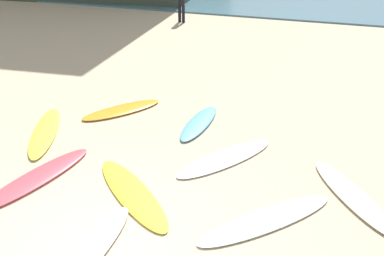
{
  "coord_description": "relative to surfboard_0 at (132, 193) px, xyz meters",
  "views": [
    {
      "loc": [
        2.82,
        -3.75,
        4.35
      ],
      "look_at": [
        0.31,
        3.57,
        0.3
      ],
      "focal_mm": 37.85,
      "sensor_mm": 36.0,
      "label": 1
    }
  ],
  "objects": [
    {
      "name": "ground_plane",
      "position": [
        0.05,
        -1.38,
        -0.03
      ],
      "size": [
        120.0,
        120.0,
        0.0
      ],
      "primitive_type": "plane",
      "color": "tan"
    },
    {
      "name": "surfboard_0",
      "position": [
        0.0,
        0.0,
        0.0
      ],
      "size": [
        2.26,
        1.99,
        0.06
      ],
      "primitive_type": "ellipsoid",
      "rotation": [
        0.0,
        0.0,
        0.89
      ],
      "color": "yellow",
      "rests_on": "ground_plane"
    },
    {
      "name": "surfboard_1",
      "position": [
        3.67,
        1.18,
        0.01
      ],
      "size": [
        1.67,
        2.14,
        0.08
      ],
      "primitive_type": "ellipsoid",
      "rotation": [
        0.0,
        0.0,
        0.6
      ],
      "color": "#F4EDCA",
      "rests_on": "ground_plane"
    },
    {
      "name": "surfboard_2",
      "position": [
        0.28,
        2.97,
        0.01
      ],
      "size": [
        0.6,
        1.99,
        0.09
      ],
      "primitive_type": "ellipsoid",
      "rotation": [
        0.0,
        0.0,
        3.09
      ],
      "color": "#5497D2",
      "rests_on": "ground_plane"
    },
    {
      "name": "surfboard_4",
      "position": [
        2.37,
        0.06,
        -0.0
      ],
      "size": [
        2.14,
        2.21,
        0.06
      ],
      "primitive_type": "ellipsoid",
      "rotation": [
        0.0,
        0.0,
        2.38
      ],
      "color": "white",
      "rests_on": "ground_plane"
    },
    {
      "name": "surfboard_5",
      "position": [
        -1.88,
        -0.15,
        0.01
      ],
      "size": [
        1.14,
        2.5,
        0.09
      ],
      "primitive_type": "ellipsoid",
      "rotation": [
        0.0,
        0.0,
        2.9
      ],
      "color": "#E14651",
      "rests_on": "ground_plane"
    },
    {
      "name": "surfboard_6",
      "position": [
        1.26,
        1.66,
        -0.0
      ],
      "size": [
        1.84,
        2.29,
        0.06
      ],
      "primitive_type": "ellipsoid",
      "rotation": [
        0.0,
        0.0,
        -0.61
      ],
      "color": "white",
      "rests_on": "ground_plane"
    },
    {
      "name": "surfboard_7",
      "position": [
        -1.79,
        3.03,
        0.01
      ],
      "size": [
        1.74,
        2.02,
        0.09
      ],
      "primitive_type": "ellipsoid",
      "rotation": [
        0.0,
        0.0,
        -0.65
      ],
      "color": "orange",
      "rests_on": "ground_plane"
    },
    {
      "name": "surfboard_8",
      "position": [
        -2.89,
        1.41,
        0.01
      ],
      "size": [
        1.58,
        2.44,
        0.08
      ],
      "primitive_type": "ellipsoid",
      "rotation": [
        0.0,
        0.0,
        0.47
      ],
      "color": "yellow",
      "rests_on": "ground_plane"
    },
    {
      "name": "beachgoer_near",
      "position": [
        -3.72,
        12.6,
        0.9
      ],
      "size": [
        0.34,
        0.32,
        1.68
      ],
      "rotation": [
        0.0,
        0.0,
        2.97
      ],
      "color": "black",
      "rests_on": "ground_plane"
    }
  ]
}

